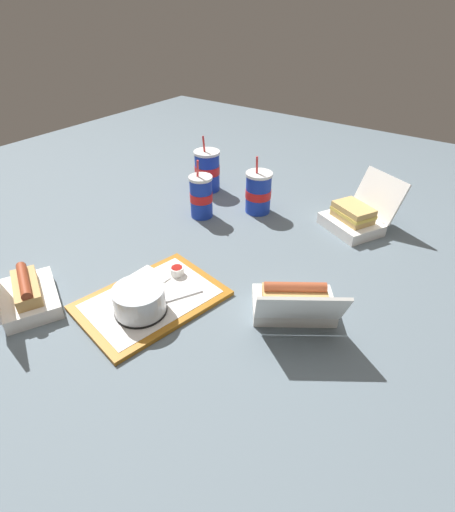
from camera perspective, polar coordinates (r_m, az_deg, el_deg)
ground_plane at (r=1.25m, az=0.13°, el=-0.36°), size 3.20×3.20×0.00m
food_tray at (r=1.10m, az=-10.84°, el=-6.23°), size 0.41×0.33×0.01m
cake_container at (r=1.04m, az=-12.45°, el=-6.28°), size 0.13×0.13×0.07m
ketchup_cup at (r=1.16m, az=-7.23°, el=-2.06°), size 0.04×0.04×0.02m
napkin_stack at (r=1.16m, az=-11.58°, el=-3.32°), size 0.11×0.11×0.00m
plastic_fork at (r=1.09m, az=-6.34°, el=-5.63°), size 0.10×0.06×0.00m
clamshell_hotdog_right at (r=1.18m, az=-26.99°, el=-4.75°), size 0.22×0.24×0.18m
clamshell_sandwich_corner at (r=1.46m, az=17.71°, el=5.29°), size 0.27×0.26×0.18m
clamshell_hotdog_center at (r=1.04m, az=9.52°, el=-6.54°), size 0.28×0.28×0.15m
soda_cup_corner at (r=1.67m, az=-2.91°, el=12.11°), size 0.11×0.11×0.23m
soda_cup_front at (r=1.49m, az=4.43°, el=9.04°), size 0.10×0.10×0.21m
soda_cup_center at (r=1.46m, az=-3.78°, el=8.48°), size 0.08×0.08×0.22m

